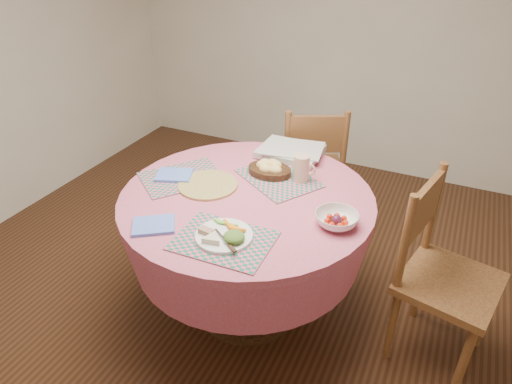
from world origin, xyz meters
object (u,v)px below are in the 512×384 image
(wicker_trivet, at_px, (208,185))
(bread_bowl, at_px, (270,168))
(chair_back, at_px, (311,167))
(dining_table, at_px, (247,228))
(chair_right, at_px, (440,271))
(fruit_bowl, at_px, (336,220))
(latte_mug, at_px, (302,168))
(dinner_plate, at_px, (225,235))

(wicker_trivet, distance_m, bread_bowl, 0.34)
(chair_back, height_order, bread_bowl, chair_back)
(dining_table, xyz_separation_m, bread_bowl, (0.02, 0.24, 0.23))
(chair_right, relative_size, fruit_bowl, 4.15)
(chair_back, bearing_deg, latte_mug, 78.55)
(fruit_bowl, bearing_deg, bread_bowl, 146.10)
(chair_right, distance_m, dinner_plate, 1.03)
(dining_table, height_order, bread_bowl, bread_bowl)
(chair_right, xyz_separation_m, fruit_bowl, (-0.46, -0.21, 0.29))
(dining_table, distance_m, dinner_plate, 0.43)
(dinner_plate, relative_size, latte_mug, 1.79)
(wicker_trivet, distance_m, dinner_plate, 0.46)
(wicker_trivet, height_order, latte_mug, latte_mug)
(dining_table, distance_m, latte_mug, 0.41)
(dining_table, relative_size, bread_bowl, 5.39)
(dinner_plate, bearing_deg, chair_back, 91.61)
(chair_back, xyz_separation_m, latte_mug, (0.15, -0.65, 0.34))
(chair_back, distance_m, latte_mug, 0.75)
(wicker_trivet, relative_size, dinner_plate, 1.24)
(chair_back, relative_size, wicker_trivet, 3.09)
(wicker_trivet, bearing_deg, dining_table, 0.47)
(dining_table, bearing_deg, bread_bowl, 86.07)
(dining_table, relative_size, chair_back, 1.34)
(dining_table, bearing_deg, fruit_bowl, -7.62)
(dining_table, distance_m, bread_bowl, 0.33)
(chair_back, relative_size, bread_bowl, 4.03)
(fruit_bowl, bearing_deg, dinner_plate, -142.66)
(dining_table, bearing_deg, chair_back, 87.44)
(dinner_plate, distance_m, fruit_bowl, 0.49)
(chair_right, xyz_separation_m, chair_back, (-0.89, 0.75, -0.01))
(chair_right, bearing_deg, dinner_plate, 133.42)
(bread_bowl, distance_m, latte_mug, 0.18)
(dinner_plate, relative_size, fruit_bowl, 1.07)
(dining_table, height_order, chair_back, chair_back)
(dinner_plate, height_order, fruit_bowl, same)
(wicker_trivet, distance_m, latte_mug, 0.48)
(chair_right, relative_size, latte_mug, 6.96)
(chair_back, height_order, latte_mug, chair_back)
(dinner_plate, bearing_deg, fruit_bowl, 37.34)
(dining_table, relative_size, chair_right, 1.31)
(chair_right, bearing_deg, bread_bowl, 96.91)
(latte_mug, height_order, fruit_bowl, latte_mug)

